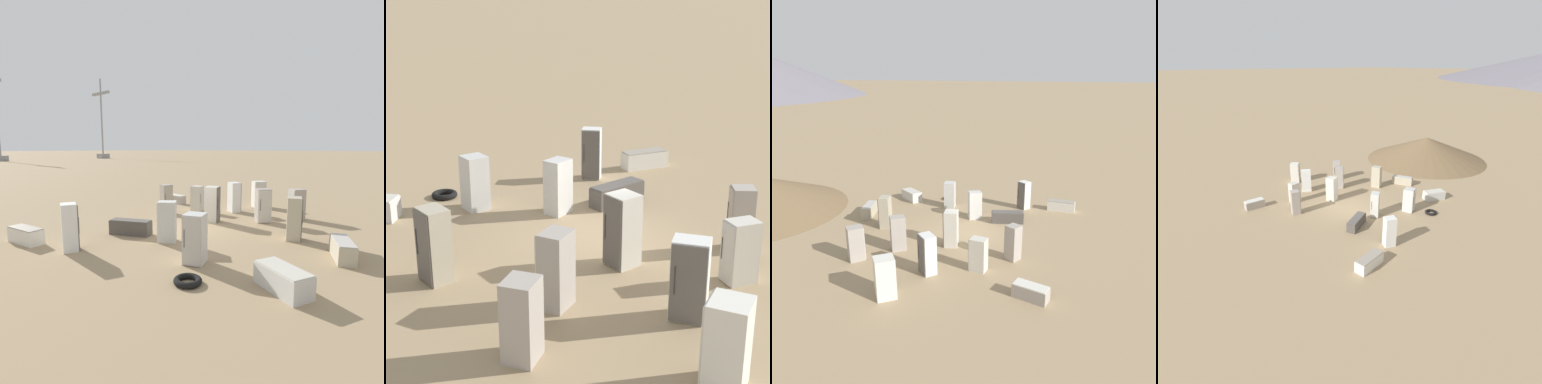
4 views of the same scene
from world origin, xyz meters
The scene contains 18 objects.
ground_plane centered at (0.00, 0.00, 0.00)m, with size 1000.00×1000.00×0.00m, color #9E8460.
discarded_fridge_0 centered at (0.65, -2.19, 0.87)m, with size 0.97×0.93×1.75m.
discarded_fridge_1 centered at (-1.39, -5.44, 0.93)m, with size 0.84×0.81×1.87m.
discarded_fridge_2 centered at (-2.45, 3.62, 0.80)m, with size 0.83×0.62×1.59m.
discarded_fridge_3 centered at (-1.40, -2.53, 0.34)m, with size 2.00×1.36×0.69m.
discarded_fridge_4 centered at (2.14, 3.63, 0.91)m, with size 0.96×0.96×1.81m.
discarded_fridge_5 centered at (3.11, -3.28, 0.88)m, with size 0.91×0.96×1.75m.
discarded_fridge_6 centered at (-0.02, 1.95, 0.96)m, with size 0.92×0.92×1.92m.
discarded_fridge_7 centered at (4.67, 1.60, 0.94)m, with size 0.87×0.94×1.88m.
discarded_fridge_8 centered at (-0.51, 4.91, 0.93)m, with size 0.98×0.93×1.86m.
discarded_fridge_9 centered at (3.25, 5.49, 0.85)m, with size 0.94×0.97×1.71m.
discarded_fridge_10 centered at (-5.34, 4.69, 0.31)m, with size 1.48×0.70×0.61m.
discarded_fridge_11 centered at (6.32, -3.27, 0.35)m, with size 1.82×1.38×0.69m.
discarded_fridge_12 centered at (6.91, 0.51, 0.35)m, with size 1.31×1.87×0.71m.
discarded_fridge_13 centered at (-3.77, -6.19, 0.33)m, with size 1.82×0.89×0.67m.
discarded_fridge_14 centered at (-3.45, 1.83, 0.88)m, with size 0.78×0.75×1.77m.
discarded_fridge_15 centered at (-0.11, 7.35, 0.88)m, with size 1.09×1.09×1.75m.
scrap_tire centered at (4.01, -4.66, 0.10)m, with size 0.86×0.86×0.19m.
Camera 3 is at (-9.25, 17.54, 8.65)m, focal length 35.00 mm.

